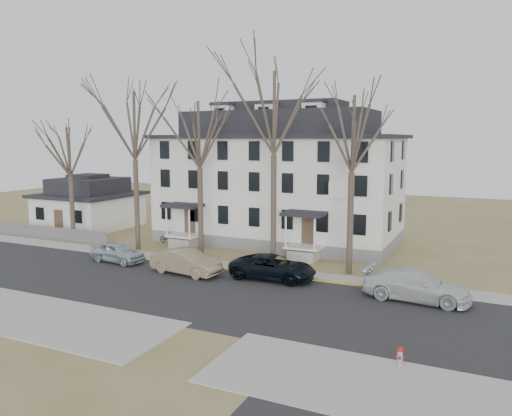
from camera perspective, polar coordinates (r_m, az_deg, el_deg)
The scene contains 20 objects.
ground at distance 28.01m, azimuth -8.03°, elevation -10.73°, with size 120.00×120.00×0.00m, color olive.
main_road at distance 29.61m, azimuth -5.89°, elevation -9.66°, with size 120.00×10.00×0.04m, color #27272A.
far_sidewalk at distance 34.68m, azimuth -0.73°, elevation -6.99°, with size 120.00×2.00×0.08m, color #A09F97.
near_sidewalk_right at distance 19.50m, azimuth 15.42°, elevation -19.60°, with size 14.00×5.00×0.08m, color #A09F97.
near_sidewalk_left at distance 29.78m, azimuth -26.81°, elevation -10.39°, with size 20.00×5.00×0.08m, color #A09F97.
yellow_curb at distance 32.06m, azimuth 6.70°, elevation -8.30°, with size 14.00×0.25×0.06m, color gold.
boarding_house at distance 43.56m, azimuth 2.62°, elevation 3.24°, with size 20.80×12.36×12.05m.
small_house at distance 53.32m, azimuth -18.52°, elevation 0.31°, with size 8.70×8.70×5.00m.
fence at distance 48.50m, azimuth -22.85°, elevation -3.32°, with size 14.00×0.06×1.20m, color gray.
tree_far_left at distance 41.00m, azimuth -13.78°, elevation 9.68°, with size 8.40×8.40×13.72m.
tree_mid_left at distance 37.51m, azimuth -6.50°, elevation 8.90°, with size 7.80×7.80×12.74m.
tree_center at distance 34.80m, azimuth 2.07°, elevation 11.47°, with size 9.00×9.00×14.70m.
tree_mid_right at distance 32.97m, azimuth 10.99°, elevation 8.96°, with size 7.80×7.80×12.74m.
tree_bungalow at distance 45.69m, azimuth -20.58°, elevation 6.41°, with size 6.60×6.60×10.78m.
car_silver at distance 37.66m, azimuth -15.55°, elevation -4.93°, with size 1.74×4.33×1.47m, color #AEC0C8.
car_tan at distance 33.47m, azimuth -7.99°, elevation -6.18°, with size 1.72×4.94×1.63m, color #8B7C5D.
car_navy at distance 32.02m, azimuth 1.95°, elevation -6.85°, with size 2.53×5.49×1.53m, color black.
car_white at distance 29.32m, azimuth 17.82°, elevation -8.46°, with size 2.36×5.81×1.69m, color silver.
bicycle_left at distance 43.21m, azimuth -10.15°, elevation -3.47°, with size 0.64×1.84×0.96m, color black.
fire_hydrant at distance 21.23m, azimuth 16.14°, elevation -16.00°, with size 0.34×0.32×0.83m.
Camera 1 is at (14.67, -22.13, 8.91)m, focal length 35.00 mm.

